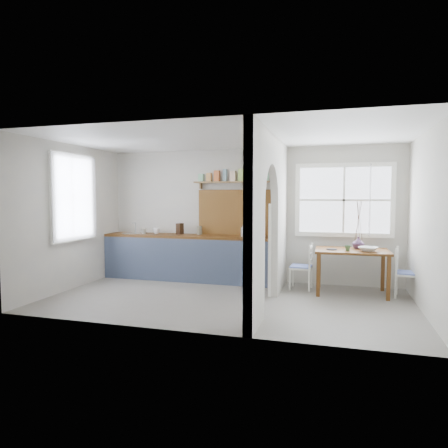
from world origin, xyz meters
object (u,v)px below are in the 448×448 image
(chair_left, at_px, (301,266))
(chair_right, at_px, (408,273))
(kettle, at_px, (244,231))
(vase, at_px, (358,243))
(dining_table, at_px, (351,272))

(chair_left, height_order, chair_right, chair_right)
(chair_left, xyz_separation_m, kettle, (-1.10, 0.23, 0.59))
(chair_right, relative_size, vase, 3.95)
(dining_table, bearing_deg, chair_left, 172.00)
(dining_table, xyz_separation_m, vase, (0.11, 0.16, 0.48))
(dining_table, xyz_separation_m, chair_left, (-0.86, 0.10, 0.03))
(chair_left, height_order, vase, vase)
(dining_table, bearing_deg, kettle, 169.00)
(kettle, distance_m, vase, 2.08)
(chair_left, relative_size, vase, 3.93)
(dining_table, distance_m, chair_left, 0.87)
(chair_right, distance_m, vase, 0.91)
(chair_right, xyz_separation_m, kettle, (-2.84, 0.37, 0.59))
(dining_table, height_order, chair_left, chair_left)
(chair_left, distance_m, vase, 1.07)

